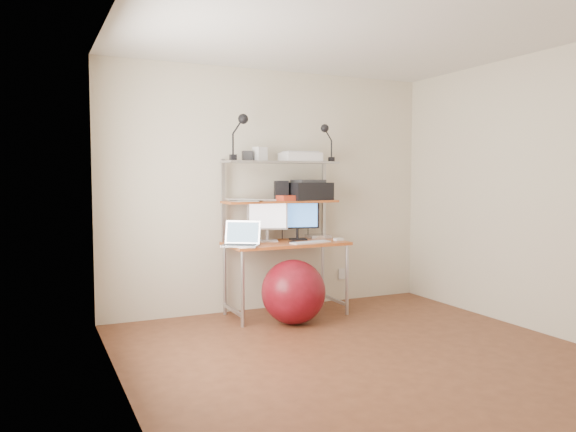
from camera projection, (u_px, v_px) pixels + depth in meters
name	position (u px, v px, depth m)	size (l,w,h in m)	color
room	(364.00, 196.00, 4.29)	(3.60, 3.60, 3.60)	brown
computer_desk	(283.00, 220.00, 5.67)	(1.20, 0.60, 1.57)	#B15622
wall_outlet	(342.00, 274.00, 6.32)	(0.08, 0.01, 0.12)	silver
monitor_silver	(267.00, 217.00, 5.65)	(0.41, 0.19, 0.46)	silver
monitor_black	(297.00, 218.00, 5.80)	(0.46, 0.16, 0.47)	black
laptop	(242.00, 240.00, 5.32)	(0.43, 0.41, 0.30)	silver
keyboard	(310.00, 242.00, 5.55)	(0.42, 0.12, 0.01)	silver
mouse	(338.00, 239.00, 5.74)	(0.09, 0.06, 0.03)	silver
mac_mini	(318.00, 237.00, 5.93)	(0.22, 0.22, 0.04)	silver
phone	(294.00, 242.00, 5.55)	(0.07, 0.12, 0.01)	black
printer	(308.00, 191.00, 5.84)	(0.48, 0.36, 0.21)	black
nas_cube	(281.00, 191.00, 5.74)	(0.14, 0.14, 0.20)	black
red_box	(288.00, 198.00, 5.65)	(0.20, 0.13, 0.06)	#BD371E
scanner	(300.00, 157.00, 5.75)	(0.39, 0.25, 0.10)	silver
box_white	(260.00, 154.00, 5.59)	(0.12, 0.10, 0.14)	silver
box_grey	(247.00, 156.00, 5.55)	(0.10, 0.10, 0.10)	#2E2F31
clip_lamp_left	(241.00, 126.00, 5.38)	(0.18, 0.10, 0.45)	black
clip_lamp_right	(326.00, 134.00, 5.78)	(0.15, 0.08, 0.38)	black
exercise_ball	(293.00, 292.00, 5.30)	(0.61, 0.61, 0.61)	maroon
paper_stack	(245.00, 200.00, 5.55)	(0.37, 0.43, 0.02)	white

